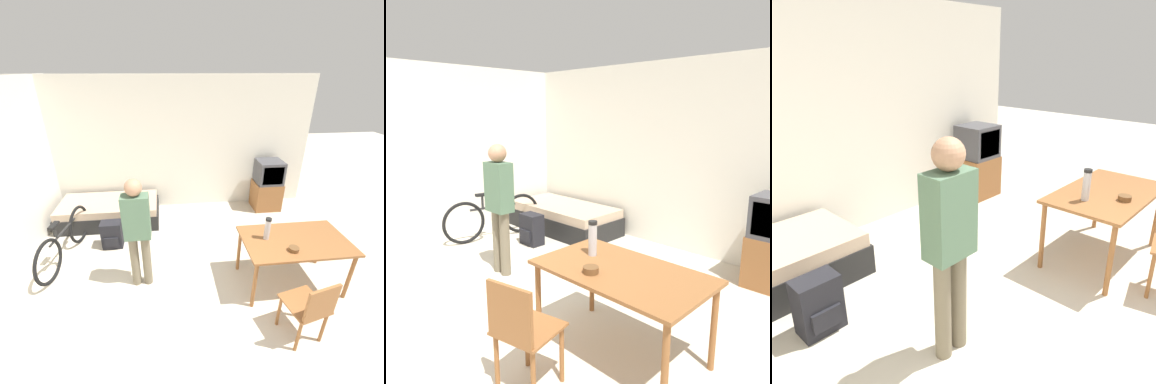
# 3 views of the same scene
# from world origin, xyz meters

# --- Properties ---
(ground_plane) EXTENTS (20.00, 20.00, 0.00)m
(ground_plane) POSITION_xyz_m (0.00, 0.00, 0.00)
(ground_plane) COLOR beige
(wall_back) EXTENTS (5.76, 0.06, 2.70)m
(wall_back) POSITION_xyz_m (0.00, 3.71, 1.35)
(wall_back) COLOR silver
(wall_back) RESTS_ON ground_plane
(wall_left) EXTENTS (0.06, 4.68, 2.70)m
(wall_left) POSITION_xyz_m (-2.41, 1.84, 1.35)
(wall_left) COLOR silver
(wall_left) RESTS_ON ground_plane
(daybed) EXTENTS (1.91, 0.93, 0.44)m
(daybed) POSITION_xyz_m (-1.31, 3.13, 0.22)
(daybed) COLOR black
(daybed) RESTS_ON ground_plane
(dining_table) EXTENTS (1.39, 0.81, 0.75)m
(dining_table) POSITION_xyz_m (1.48, 1.16, 0.67)
(dining_table) COLOR brown
(dining_table) RESTS_ON ground_plane
(wooden_chair) EXTENTS (0.49, 0.49, 0.88)m
(wooden_chair) POSITION_xyz_m (1.28, 0.31, 0.50)
(wooden_chair) COLOR brown
(wooden_chair) RESTS_ON ground_plane
(bicycle) EXTENTS (0.31, 1.61, 0.75)m
(bicycle) POSITION_xyz_m (-1.80, 2.06, 0.34)
(bicycle) COLOR black
(bicycle) RESTS_ON ground_plane
(person_standing) EXTENTS (0.34, 0.22, 1.61)m
(person_standing) POSITION_xyz_m (-0.57, 1.39, 0.94)
(person_standing) COLOR #6B604C
(person_standing) RESTS_ON ground_plane
(thermos_flask) EXTENTS (0.08, 0.08, 0.31)m
(thermos_flask) POSITION_xyz_m (1.11, 1.23, 0.91)
(thermos_flask) COLOR #B7B7BC
(thermos_flask) RESTS_ON dining_table
(mate_bowl) EXTENTS (0.12, 0.12, 0.05)m
(mate_bowl) POSITION_xyz_m (1.35, 0.94, 0.77)
(mate_bowl) COLOR brown
(mate_bowl) RESTS_ON dining_table
(backpack) EXTENTS (0.34, 0.25, 0.47)m
(backpack) POSITION_xyz_m (-1.13, 2.30, 0.24)
(backpack) COLOR black
(backpack) RESTS_ON ground_plane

